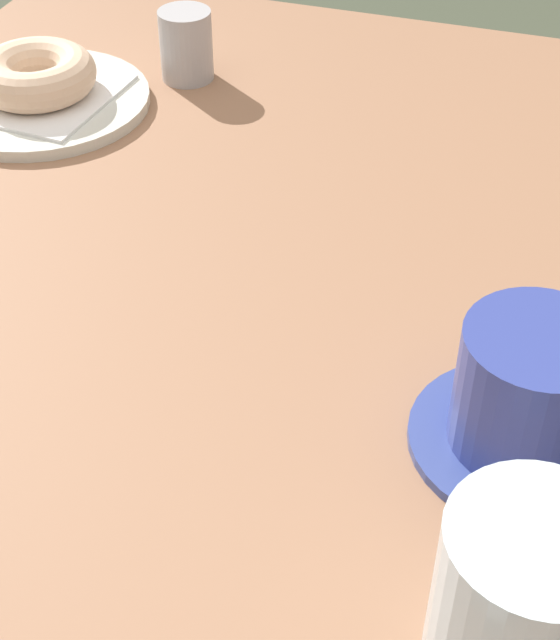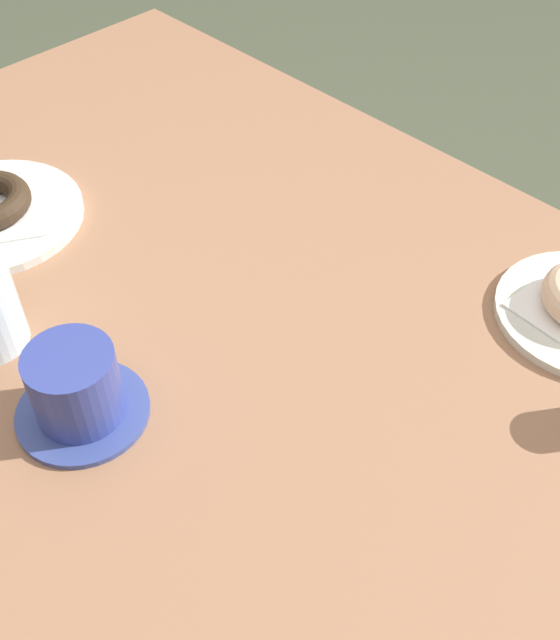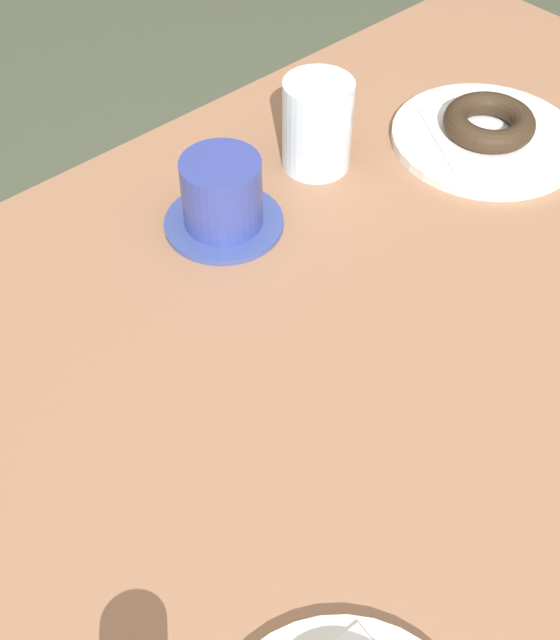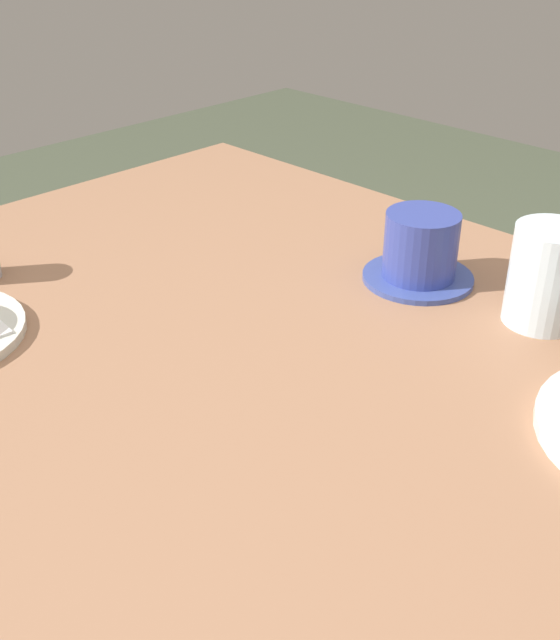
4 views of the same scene
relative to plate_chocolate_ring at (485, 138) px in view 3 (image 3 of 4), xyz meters
name	(u,v)px [view 3 (image 3 of 4)]	position (x,y,z in m)	size (l,w,h in m)	color
ground_plane	(347,611)	(0.28, 0.11, -0.74)	(6.00, 6.00, 0.00)	#47503C
table	(386,363)	(0.28, 0.11, -0.09)	(1.21, 0.80, 0.73)	#96694C
plate_chocolate_ring	(485,138)	(0.00, 0.00, 0.00)	(0.22, 0.22, 0.01)	silver
napkin_chocolate_ring	(487,133)	(0.00, 0.00, 0.01)	(0.13, 0.13, 0.00)	white
donut_chocolate_ring	(489,122)	(0.00, 0.00, 0.02)	(0.11, 0.11, 0.03)	#332417
water_glass	(317,125)	(0.18, -0.10, 0.05)	(0.08, 0.08, 0.11)	silver
coffee_cup	(222,196)	(0.33, -0.09, 0.03)	(0.13, 0.13, 0.08)	#38488F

